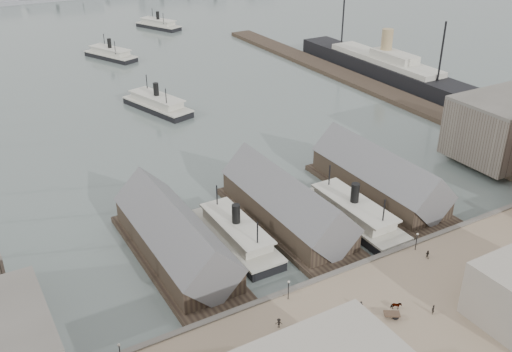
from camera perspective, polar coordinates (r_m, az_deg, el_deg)
ground at (r=114.70m, az=7.64°, el=-8.58°), size 900.00×900.00×0.00m
quay at (r=102.61m, az=14.58°, el=-13.55°), size 180.00×30.00×2.00m
seawall at (r=110.81m, az=9.31°, el=-9.41°), size 180.00×1.20×2.30m
east_wharf at (r=222.57m, az=9.78°, el=9.47°), size 10.00×180.00×1.60m
ferry_shed_west at (r=113.46m, az=-8.10°, el=-6.21°), size 14.00×42.00×12.60m
ferry_shed_center at (r=123.66m, az=3.06°, el=-2.95°), size 14.00×42.00×12.60m
ferry_shed_east at (r=138.06m, az=12.16°, el=-0.18°), size 14.00×42.00×12.60m
warehouse_east_back at (r=164.61m, az=23.84°, el=4.43°), size 28.00×20.00×15.00m
lamp_post_far_w at (r=90.90m, az=-13.49°, el=-16.55°), size 0.44×0.44×3.92m
lamp_post_near_w at (r=100.15m, az=3.27°, el=-10.97°), size 0.44×0.44×3.92m
lamp_post_near_e at (r=116.61m, az=15.79°, el=-6.02°), size 0.44×0.44×3.92m
ferry_docked_west at (r=118.34m, az=-1.97°, el=-5.78°), size 8.05×26.83×9.58m
ferry_docked_east at (r=126.87m, az=9.70°, el=-3.67°), size 8.56×28.54×10.19m
ferry_open_near at (r=192.38m, az=-9.85°, el=7.15°), size 15.72×28.98×9.91m
ferry_open_mid at (r=258.04m, az=-14.34°, el=11.76°), size 17.50×26.76×9.22m
ferry_open_far at (r=311.70m, az=-9.74°, el=14.72°), size 17.59×26.93×9.28m
ocean_steamer at (r=229.97m, az=12.74°, el=10.60°), size 12.64×92.39×18.48m
horse_cart_center at (r=101.16m, az=13.69°, el=-12.80°), size 4.66×3.52×1.49m
horse_cart_right at (r=116.95m, az=22.85°, el=-8.29°), size 4.78×3.65×1.66m
pedestrian_2 at (r=95.77m, az=2.30°, el=-14.47°), size 1.29×1.14×1.73m
pedestrian_3 at (r=92.49m, az=8.04°, el=-16.62°), size 1.01×0.94×1.66m
pedestrian_4 at (r=100.57m, az=10.45°, el=-12.63°), size 0.97×0.95×1.69m
pedestrian_5 at (r=102.56m, az=17.29°, el=-12.63°), size 0.72×0.79×1.78m
pedestrian_6 at (r=115.97m, az=16.78°, el=-7.49°), size 0.81×0.94×1.65m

